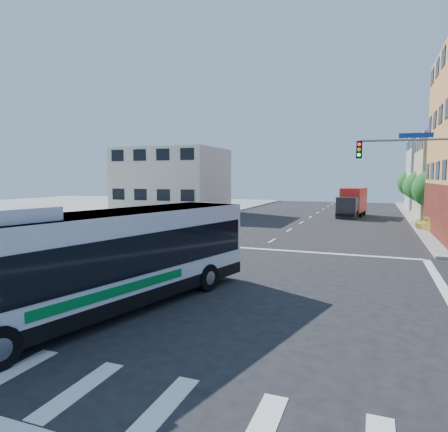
% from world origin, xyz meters
% --- Properties ---
extents(ground, '(120.00, 120.00, 0.00)m').
position_xyz_m(ground, '(0.00, 0.00, 0.00)').
color(ground, black).
rests_on(ground, ground).
extents(sidewalk_nw, '(50.00, 50.00, 0.15)m').
position_xyz_m(sidewalk_nw, '(-35.00, 35.00, 0.07)').
color(sidewalk_nw, gray).
rests_on(sidewalk_nw, ground).
extents(building_west, '(12.06, 10.06, 8.00)m').
position_xyz_m(building_west, '(-17.02, 29.98, 4.01)').
color(building_west, beige).
rests_on(building_west, ground).
extents(signal_mast_ne, '(7.91, 1.13, 8.07)m').
position_xyz_m(signal_mast_ne, '(9.08, 10.62, 4.98)').
color(signal_mast_ne, slate).
rests_on(signal_mast_ne, ground).
extents(street_tree_a, '(3.60, 3.60, 5.53)m').
position_xyz_m(street_tree_a, '(11.90, 27.92, 3.59)').
color(street_tree_a, '#3D2316').
rests_on(street_tree_a, ground).
extents(street_tree_b, '(3.80, 3.80, 5.79)m').
position_xyz_m(street_tree_b, '(11.90, 35.92, 3.75)').
color(street_tree_b, '#3D2316').
rests_on(street_tree_b, ground).
extents(street_tree_c, '(3.40, 3.40, 5.29)m').
position_xyz_m(street_tree_c, '(11.90, 43.92, 3.46)').
color(street_tree_c, '#3D2316').
rests_on(street_tree_c, ground).
extents(street_tree_d, '(4.00, 4.00, 6.03)m').
position_xyz_m(street_tree_d, '(11.90, 51.92, 3.88)').
color(street_tree_d, '#3D2316').
rests_on(street_tree_d, ground).
extents(transit_bus, '(5.71, 12.85, 3.73)m').
position_xyz_m(transit_bus, '(-1.57, -3.80, 1.82)').
color(transit_bus, black).
rests_on(transit_bus, ground).
extents(box_truck, '(3.04, 7.44, 3.25)m').
position_xyz_m(box_truck, '(4.33, 33.06, 1.58)').
color(box_truck, '#232227').
rests_on(box_truck, ground).
extents(parked_car, '(2.81, 4.18, 1.32)m').
position_xyz_m(parked_car, '(11.32, 21.82, 0.66)').
color(parked_car, gold).
rests_on(parked_car, ground).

